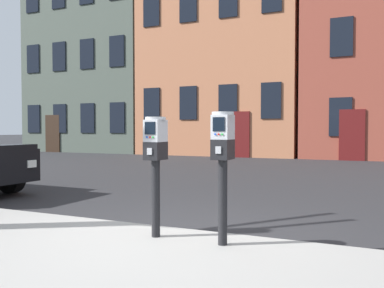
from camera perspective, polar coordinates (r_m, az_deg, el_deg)
name	(u,v)px	position (r m, az deg, el deg)	size (l,w,h in m)	color
ground_plane	(173,244)	(4.65, -2.73, -13.83)	(160.00, 160.00, 0.00)	#28282B
parking_meter_near_kerb	(156,154)	(4.30, -5.11, -1.45)	(0.22, 0.25, 1.26)	black
parking_meter_twin_adjacent	(223,153)	(3.99, 4.32, -1.33)	(0.22, 0.25, 1.30)	black
townhouse_cream_stone	(110,39)	(26.77, -11.39, 14.13)	(7.67, 7.03, 13.81)	#4C564C
townhouse_grey_stucco	(229,23)	(22.83, 5.14, 16.49)	(8.04, 6.12, 13.95)	#B7704C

